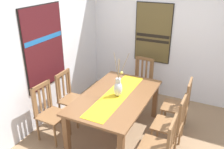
% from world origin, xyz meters
% --- Properties ---
extents(ground_plane, '(6.40, 6.40, 0.03)m').
position_xyz_m(ground_plane, '(0.00, 0.00, -0.01)').
color(ground_plane, '#8E7051').
extents(wall_back, '(6.40, 0.12, 2.70)m').
position_xyz_m(wall_back, '(0.00, 1.86, 1.35)').
color(wall_back, silver).
rests_on(wall_back, ground_plane).
extents(wall_side, '(0.12, 6.40, 2.70)m').
position_xyz_m(wall_side, '(1.86, 0.00, 1.35)').
color(wall_side, silver).
rests_on(wall_side, ground_plane).
extents(dining_table, '(1.72, 1.04, 0.73)m').
position_xyz_m(dining_table, '(0.12, 0.49, 0.63)').
color(dining_table, brown).
rests_on(dining_table, ground_plane).
extents(table_runner, '(1.58, 0.36, 0.01)m').
position_xyz_m(table_runner, '(0.12, 0.49, 0.73)').
color(table_runner, gold).
rests_on(table_runner, dining_table).
extents(centerpiece_vase, '(0.16, 0.26, 0.72)m').
position_xyz_m(centerpiece_vase, '(0.12, 0.45, 0.88)').
color(centerpiece_vase, silver).
rests_on(centerpiece_vase, dining_table).
extents(chair_0, '(0.44, 0.44, 0.92)m').
position_xyz_m(chair_0, '(1.38, 0.50, 0.48)').
color(chair_0, brown).
rests_on(chair_0, ground_plane).
extents(chair_1, '(0.42, 0.42, 0.91)m').
position_xyz_m(chair_1, '(-0.45, -0.42, 0.48)').
color(chair_1, brown).
rests_on(chair_1, ground_plane).
extents(chair_2, '(0.42, 0.42, 0.93)m').
position_xyz_m(chair_2, '(0.11, -0.43, 0.48)').
color(chair_2, brown).
rests_on(chair_2, ground_plane).
extents(chair_3, '(0.44, 0.44, 0.94)m').
position_xyz_m(chair_3, '(0.70, -0.42, 0.49)').
color(chair_3, brown).
rests_on(chair_3, ground_plane).
extents(chair_4, '(0.44, 0.44, 0.95)m').
position_xyz_m(chair_4, '(-0.44, 1.41, 0.48)').
color(chair_4, brown).
rests_on(chair_4, ground_plane).
extents(chair_5, '(0.43, 0.43, 0.94)m').
position_xyz_m(chair_5, '(0.12, 1.39, 0.48)').
color(chair_5, brown).
rests_on(chair_5, ground_plane).
extents(painting_on_back_wall, '(0.95, 0.05, 1.39)m').
position_xyz_m(painting_on_back_wall, '(0.04, 1.79, 1.38)').
color(painting_on_back_wall, black).
extents(painting_on_side_wall, '(0.05, 0.76, 1.23)m').
position_xyz_m(painting_on_side_wall, '(1.79, 0.44, 1.37)').
color(painting_on_side_wall, black).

